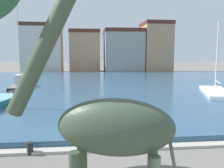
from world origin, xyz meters
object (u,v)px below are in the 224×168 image
giraffe_statue (106,133)px  mooring_bollard (30,148)px  sailboat_black (21,86)px  sailboat_white (215,92)px

giraffe_statue → mooring_bollard: (-2.61, 5.31, -2.40)m
giraffe_statue → mooring_bollard: 6.39m
sailboat_black → mooring_bollard: 17.48m
giraffe_statue → mooring_bollard: bearing=116.2°
sailboat_white → mooring_bollard: size_ratio=15.81×
sailboat_black → mooring_bollard: size_ratio=19.24×
giraffe_statue → sailboat_black: sailboat_black is taller
sailboat_black → mooring_bollard: sailboat_black is taller
sailboat_black → giraffe_statue: bearing=-70.5°
giraffe_statue → sailboat_black: 23.43m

